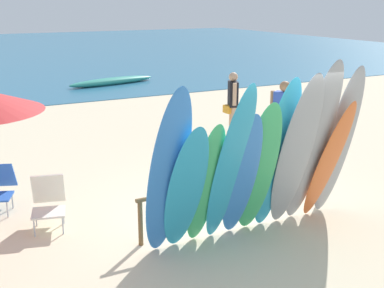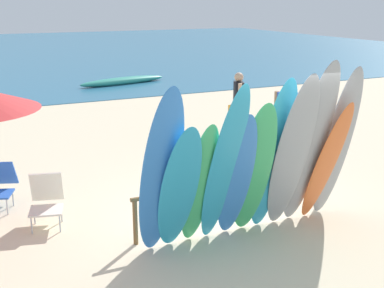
{
  "view_description": "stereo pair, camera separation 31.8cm",
  "coord_description": "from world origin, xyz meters",
  "px_view_note": "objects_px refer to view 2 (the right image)",
  "views": [
    {
      "loc": [
        -4.11,
        -6.32,
        3.46
      ],
      "look_at": [
        0.0,
        1.61,
        0.91
      ],
      "focal_mm": 47.38,
      "sensor_mm": 36.0,
      "label": 1
    },
    {
      "loc": [
        -3.82,
        -6.46,
        3.46
      ],
      "look_at": [
        0.0,
        1.61,
        0.91
      ],
      "focal_mm": 47.38,
      "sensor_mm": 36.0,
      "label": 2
    }
  ],
  "objects_px": {
    "surfboard_blue_0": "(161,175)",
    "beachgoer_photographing": "(238,100)",
    "surfboard_grey_8": "(310,146)",
    "distant_boat": "(123,81)",
    "surfboard_green_2": "(200,185)",
    "surfboard_green_5": "(254,170)",
    "surfboard_grey_10": "(337,145)",
    "surfboard_orange_9": "(326,163)",
    "surfboard_teal_1": "(179,190)",
    "beach_chair_blue": "(46,198)",
    "surfboard_grey_7": "(292,155)",
    "beachgoer_by_water": "(287,115)",
    "surfboard_blue_4": "(237,177)",
    "surfboard_rack": "(236,189)",
    "surfboard_teal_3": "(224,167)",
    "surfboard_teal_6": "(273,157)"
  },
  "relations": [
    {
      "from": "surfboard_green_5",
      "to": "surfboard_blue_0",
      "type": "bearing_deg",
      "value": -172.25
    },
    {
      "from": "surfboard_blue_4",
      "to": "beach_chair_blue",
      "type": "distance_m",
      "value": 3.07
    },
    {
      "from": "beachgoer_photographing",
      "to": "surfboard_orange_9",
      "type": "bearing_deg",
      "value": 7.29
    },
    {
      "from": "surfboard_grey_10",
      "to": "beachgoer_photographing",
      "type": "relative_size",
      "value": 1.57
    },
    {
      "from": "surfboard_teal_1",
      "to": "surfboard_green_5",
      "type": "bearing_deg",
      "value": -0.62
    },
    {
      "from": "surfboard_blue_0",
      "to": "surfboard_teal_3",
      "type": "distance_m",
      "value": 0.93
    },
    {
      "from": "surfboard_green_2",
      "to": "surfboard_grey_8",
      "type": "distance_m",
      "value": 1.82
    },
    {
      "from": "surfboard_blue_0",
      "to": "beach_chair_blue",
      "type": "relative_size",
      "value": 3.11
    },
    {
      "from": "surfboard_rack",
      "to": "surfboard_teal_1",
      "type": "height_order",
      "value": "surfboard_teal_1"
    },
    {
      "from": "beachgoer_photographing",
      "to": "surfboard_green_2",
      "type": "bearing_deg",
      "value": -12.16
    },
    {
      "from": "surfboard_rack",
      "to": "surfboard_green_2",
      "type": "height_order",
      "value": "surfboard_green_2"
    },
    {
      "from": "surfboard_green_2",
      "to": "beachgoer_photographing",
      "type": "bearing_deg",
      "value": 50.93
    },
    {
      "from": "beach_chair_blue",
      "to": "surfboard_teal_6",
      "type": "bearing_deg",
      "value": -16.19
    },
    {
      "from": "surfboard_blue_0",
      "to": "beachgoer_photographing",
      "type": "distance_m",
      "value": 6.68
    },
    {
      "from": "surfboard_green_2",
      "to": "beachgoer_photographing",
      "type": "distance_m",
      "value": 6.23
    },
    {
      "from": "surfboard_blue_4",
      "to": "surfboard_rack",
      "type": "bearing_deg",
      "value": 65.37
    },
    {
      "from": "surfboard_orange_9",
      "to": "surfboard_grey_8",
      "type": "bearing_deg",
      "value": 176.22
    },
    {
      "from": "surfboard_grey_7",
      "to": "beachgoer_photographing",
      "type": "distance_m",
      "value": 5.68
    },
    {
      "from": "surfboard_grey_8",
      "to": "distant_boat",
      "type": "bearing_deg",
      "value": 86.15
    },
    {
      "from": "beach_chair_blue",
      "to": "surfboard_grey_7",
      "type": "bearing_deg",
      "value": -15.89
    },
    {
      "from": "surfboard_green_5",
      "to": "surfboard_orange_9",
      "type": "distance_m",
      "value": 1.26
    },
    {
      "from": "surfboard_teal_6",
      "to": "surfboard_grey_10",
      "type": "bearing_deg",
      "value": -3.42
    },
    {
      "from": "surfboard_grey_10",
      "to": "surfboard_grey_8",
      "type": "bearing_deg",
      "value": -168.11
    },
    {
      "from": "surfboard_rack",
      "to": "beach_chair_blue",
      "type": "height_order",
      "value": "beach_chair_blue"
    },
    {
      "from": "surfboard_orange_9",
      "to": "surfboard_grey_10",
      "type": "xyz_separation_m",
      "value": [
        0.23,
        0.06,
        0.25
      ]
    },
    {
      "from": "surfboard_blue_4",
      "to": "beachgoer_by_water",
      "type": "relative_size",
      "value": 1.21
    },
    {
      "from": "beachgoer_by_water",
      "to": "surfboard_green_5",
      "type": "bearing_deg",
      "value": 107.58
    },
    {
      "from": "surfboard_grey_7",
      "to": "beachgoer_photographing",
      "type": "relative_size",
      "value": 1.57
    },
    {
      "from": "surfboard_green_5",
      "to": "surfboard_grey_10",
      "type": "relative_size",
      "value": 0.85
    },
    {
      "from": "beachgoer_photographing",
      "to": "beach_chair_blue",
      "type": "height_order",
      "value": "beachgoer_photographing"
    },
    {
      "from": "surfboard_rack",
      "to": "surfboard_blue_4",
      "type": "relative_size",
      "value": 1.64
    },
    {
      "from": "distant_boat",
      "to": "surfboard_green_2",
      "type": "bearing_deg",
      "value": -103.73
    },
    {
      "from": "surfboard_rack",
      "to": "surfboard_grey_8",
      "type": "bearing_deg",
      "value": -35.95
    },
    {
      "from": "surfboard_teal_3",
      "to": "surfboard_grey_10",
      "type": "distance_m",
      "value": 2.04
    },
    {
      "from": "surfboard_teal_3",
      "to": "surfboard_blue_4",
      "type": "bearing_deg",
      "value": 14.99
    },
    {
      "from": "surfboard_blue_0",
      "to": "surfboard_teal_1",
      "type": "bearing_deg",
      "value": 1.68
    },
    {
      "from": "surfboard_green_5",
      "to": "surfboard_green_2",
      "type": "bearing_deg",
      "value": -176.69
    },
    {
      "from": "surfboard_blue_0",
      "to": "surfboard_green_2",
      "type": "height_order",
      "value": "surfboard_blue_0"
    },
    {
      "from": "surfboard_green_2",
      "to": "surfboard_grey_10",
      "type": "relative_size",
      "value": 0.76
    },
    {
      "from": "surfboard_blue_0",
      "to": "beachgoer_photographing",
      "type": "bearing_deg",
      "value": 46.65
    },
    {
      "from": "surfboard_blue_0",
      "to": "surfboard_grey_8",
      "type": "xyz_separation_m",
      "value": [
        2.38,
        -0.05,
        0.1
      ]
    },
    {
      "from": "surfboard_green_5",
      "to": "surfboard_orange_9",
      "type": "height_order",
      "value": "surfboard_green_5"
    },
    {
      "from": "surfboard_orange_9",
      "to": "surfboard_grey_10",
      "type": "relative_size",
      "value": 0.83
    },
    {
      "from": "surfboard_blue_0",
      "to": "surfboard_teal_6",
      "type": "distance_m",
      "value": 1.81
    },
    {
      "from": "beachgoer_photographing",
      "to": "surfboard_teal_3",
      "type": "bearing_deg",
      "value": -9.08
    },
    {
      "from": "surfboard_teal_3",
      "to": "surfboard_grey_7",
      "type": "xyz_separation_m",
      "value": [
        1.12,
        -0.02,
        0.03
      ]
    },
    {
      "from": "surfboard_grey_7",
      "to": "beachgoer_by_water",
      "type": "distance_m",
      "value": 3.89
    },
    {
      "from": "surfboard_grey_10",
      "to": "beachgoer_photographing",
      "type": "height_order",
      "value": "surfboard_grey_10"
    },
    {
      "from": "surfboard_blue_0",
      "to": "surfboard_orange_9",
      "type": "xyz_separation_m",
      "value": [
        2.74,
        -0.03,
        -0.21
      ]
    },
    {
      "from": "surfboard_orange_9",
      "to": "distant_boat",
      "type": "xyz_separation_m",
      "value": [
        1.45,
        14.76,
        -0.89
      ]
    }
  ]
}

